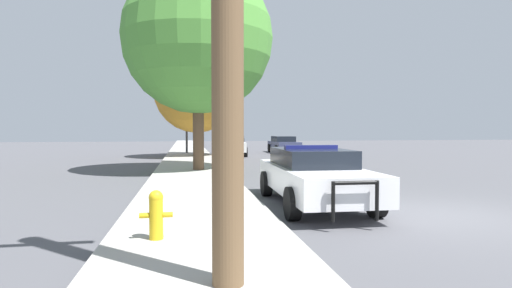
{
  "coord_description": "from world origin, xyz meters",
  "views": [
    {
      "loc": [
        -5.34,
        -7.54,
        1.82
      ],
      "look_at": [
        -0.76,
        18.23,
        0.87
      ],
      "focal_mm": 28.0,
      "sensor_mm": 36.0,
      "label": 1
    }
  ],
  "objects_px": {
    "car_background_oncoming": "(284,144)",
    "tree_sidewalk_mid": "(196,91)",
    "traffic_light": "(208,105)",
    "police_car": "(313,175)",
    "car_background_midblock": "(232,145)",
    "car_background_distant": "(232,140)",
    "fire_hydrant": "(156,213)",
    "tree_sidewalk_near": "(198,39)"
  },
  "relations": [
    {
      "from": "car_background_oncoming",
      "to": "tree_sidewalk_mid",
      "type": "relative_size",
      "value": 0.63
    },
    {
      "from": "traffic_light",
      "to": "tree_sidewalk_mid",
      "type": "relative_size",
      "value": 0.71
    },
    {
      "from": "police_car",
      "to": "car_background_midblock",
      "type": "relative_size",
      "value": 1.15
    },
    {
      "from": "car_background_distant",
      "to": "tree_sidewalk_mid",
      "type": "relative_size",
      "value": 0.67
    },
    {
      "from": "fire_hydrant",
      "to": "car_background_distant",
      "type": "distance_m",
      "value": 36.36
    },
    {
      "from": "car_background_distant",
      "to": "car_background_midblock",
      "type": "bearing_deg",
      "value": -100.96
    },
    {
      "from": "traffic_light",
      "to": "car_background_oncoming",
      "type": "height_order",
      "value": "traffic_light"
    },
    {
      "from": "traffic_light",
      "to": "car_background_oncoming",
      "type": "distance_m",
      "value": 6.7
    },
    {
      "from": "fire_hydrant",
      "to": "tree_sidewalk_mid",
      "type": "bearing_deg",
      "value": 86.61
    },
    {
      "from": "police_car",
      "to": "car_background_oncoming",
      "type": "xyz_separation_m",
      "value": [
        4.54,
        21.08,
        -0.04
      ]
    },
    {
      "from": "car_background_distant",
      "to": "police_car",
      "type": "bearing_deg",
      "value": -97.72
    },
    {
      "from": "police_car",
      "to": "car_background_distant",
      "type": "height_order",
      "value": "police_car"
    },
    {
      "from": "traffic_light",
      "to": "car_background_midblock",
      "type": "height_order",
      "value": "traffic_light"
    },
    {
      "from": "traffic_light",
      "to": "car_background_midblock",
      "type": "relative_size",
      "value": 1.14
    },
    {
      "from": "traffic_light",
      "to": "car_background_distant",
      "type": "height_order",
      "value": "traffic_light"
    },
    {
      "from": "car_background_oncoming",
      "to": "tree_sidewalk_near",
      "type": "height_order",
      "value": "tree_sidewalk_near"
    },
    {
      "from": "fire_hydrant",
      "to": "tree_sidewalk_near",
      "type": "height_order",
      "value": "tree_sidewalk_near"
    },
    {
      "from": "car_background_midblock",
      "to": "tree_sidewalk_mid",
      "type": "bearing_deg",
      "value": -147.48
    },
    {
      "from": "traffic_light",
      "to": "tree_sidewalk_near",
      "type": "bearing_deg",
      "value": -94.96
    },
    {
      "from": "fire_hydrant",
      "to": "car_background_distant",
      "type": "relative_size",
      "value": 0.16
    },
    {
      "from": "fire_hydrant",
      "to": "car_background_midblock",
      "type": "height_order",
      "value": "car_background_midblock"
    },
    {
      "from": "police_car",
      "to": "tree_sidewalk_mid",
      "type": "xyz_separation_m",
      "value": [
        -2.31,
        16.89,
        3.58
      ]
    },
    {
      "from": "car_background_oncoming",
      "to": "tree_sidewalk_near",
      "type": "bearing_deg",
      "value": 62.86
    },
    {
      "from": "car_background_midblock",
      "to": "tree_sidewalk_near",
      "type": "xyz_separation_m",
      "value": [
        -2.65,
        -10.47,
        4.84
      ]
    },
    {
      "from": "car_background_midblock",
      "to": "tree_sidewalk_mid",
      "type": "distance_m",
      "value": 4.53
    },
    {
      "from": "tree_sidewalk_near",
      "to": "traffic_light",
      "type": "bearing_deg",
      "value": 85.04
    },
    {
      "from": "tree_sidewalk_mid",
      "to": "fire_hydrant",
      "type": "bearing_deg",
      "value": -93.39
    },
    {
      "from": "car_background_oncoming",
      "to": "car_background_midblock",
      "type": "distance_m",
      "value": 5.25
    },
    {
      "from": "car_background_distant",
      "to": "tree_sidewalk_near",
      "type": "distance_m",
      "value": 26.13
    },
    {
      "from": "police_car",
      "to": "car_background_distant",
      "type": "bearing_deg",
      "value": -91.67
    },
    {
      "from": "traffic_light",
      "to": "tree_sidewalk_mid",
      "type": "bearing_deg",
      "value": -105.39
    },
    {
      "from": "police_car",
      "to": "tree_sidewalk_near",
      "type": "xyz_separation_m",
      "value": [
        -2.49,
        7.72,
        4.86
      ]
    },
    {
      "from": "car_background_distant",
      "to": "tree_sidewalk_mid",
      "type": "xyz_separation_m",
      "value": [
        -4.13,
        -16.14,
        3.6
      ]
    },
    {
      "from": "police_car",
      "to": "traffic_light",
      "type": "xyz_separation_m",
      "value": [
        -1.41,
        20.16,
        2.91
      ]
    },
    {
      "from": "tree_sidewalk_mid",
      "to": "tree_sidewalk_near",
      "type": "xyz_separation_m",
      "value": [
        -0.18,
        -9.17,
        1.27
      ]
    },
    {
      "from": "car_background_oncoming",
      "to": "car_background_midblock",
      "type": "xyz_separation_m",
      "value": [
        -4.38,
        -2.88,
        0.05
      ]
    },
    {
      "from": "fire_hydrant",
      "to": "tree_sidewalk_near",
      "type": "xyz_separation_m",
      "value": [
        1.0,
        10.66,
        5.05
      ]
    },
    {
      "from": "fire_hydrant",
      "to": "car_background_oncoming",
      "type": "bearing_deg",
      "value": 71.52
    },
    {
      "from": "car_background_distant",
      "to": "fire_hydrant",
      "type": "bearing_deg",
      "value": -102.96
    },
    {
      "from": "traffic_light",
      "to": "tree_sidewalk_mid",
      "type": "xyz_separation_m",
      "value": [
        -0.9,
        -3.27,
        0.68
      ]
    },
    {
      "from": "car_background_midblock",
      "to": "car_background_distant",
      "type": "relative_size",
      "value": 0.93
    },
    {
      "from": "tree_sidewalk_mid",
      "to": "traffic_light",
      "type": "bearing_deg",
      "value": 74.61
    }
  ]
}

